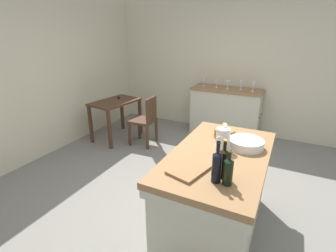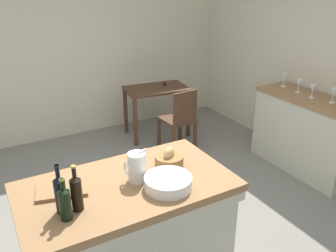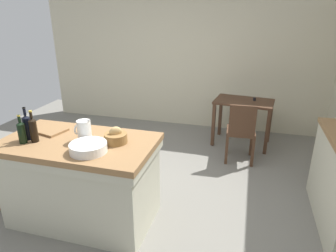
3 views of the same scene
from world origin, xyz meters
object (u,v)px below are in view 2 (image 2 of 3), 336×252
Objects in this scene: island_table at (129,231)px; wine_glass_right at (299,84)px; writing_desk at (157,96)px; wooden_chair at (180,119)px; wine_glass_middle at (313,89)px; side_cabinet at (305,134)px; wine_glass_left at (334,93)px; cutting_board at (62,189)px; wine_glass_far_right at (284,78)px; wine_bottle_amber at (60,193)px; bread_basket at (169,160)px; pitcher at (137,167)px; wine_bottle_green at (65,203)px; wash_bowl at (168,182)px; wine_bottle_dark at (76,192)px.

wine_glass_right is (2.62, 0.80, 0.56)m from island_table.
writing_desk is 0.67m from wooden_chair.
side_cabinet is at bearing 29.39° from wine_glass_middle.
cutting_board is at bearing -176.12° from wine_glass_left.
side_cabinet is at bearing -94.82° from wine_glass_far_right.
bread_basket is at bearing 10.44° from wine_bottle_amber.
island_table is at bearing -172.55° from wine_glass_left.
wooden_chair is 5.32× the size of wine_glass_far_right.
wine_bottle_green is (-0.55, -0.18, 0.00)m from pitcher.
wash_bowl is 2.09× the size of wine_glass_middle.
wash_bowl is at bearing -161.91° from side_cabinet.
pitcher is (-1.42, -2.40, 0.39)m from writing_desk.
wine_glass_far_right reaches higher than wash_bowl.
wash_bowl is at bearing -0.63° from wine_bottle_green.
wine_bottle_dark is at bearing -158.51° from wine_glass_far_right.
bread_basket is 0.70× the size of wine_bottle_dark.
wine_glass_far_right is at bearing 23.97° from bread_basket.
wooden_chair is (-1.10, 1.16, 0.01)m from side_cabinet.
writing_desk is at bearing 130.79° from wine_glass_far_right.
wine_bottle_amber is 1.95× the size of wine_glass_far_right.
side_cabinet is 6.15× the size of bread_basket.
island_table is at bearing -162.98° from wine_glass_right.
wine_bottle_green is 1.77× the size of wine_glass_middle.
wine_bottle_green is (0.00, -0.08, -0.02)m from wine_bottle_amber.
wine_glass_middle is at bearing 12.59° from island_table.
cutting_board is at bearing 164.85° from pitcher.
wine_glass_right is at bearing 17.15° from wine_bottle_dark.
cutting_board is at bearing -140.10° from wooden_chair.
wine_bottle_amber is 1.97× the size of wine_glass_left.
wine_bottle_green is at bearing -164.10° from bread_basket.
writing_desk is 6.06× the size of wine_glass_middle.
wine_bottle_amber is at bearing -169.56° from bread_basket.
wine_bottle_green is (-0.09, -0.06, -0.01)m from wine_bottle_dark.
wine_bottle_green is (-1.97, -2.58, 0.39)m from writing_desk.
wine_glass_left is (2.56, 0.34, 0.04)m from pitcher.
wine_bottle_green is 3.36m from wine_glass_far_right.
wine_glass_right is at bearing 17.02° from island_table.
cutting_board is 2.01× the size of wine_glass_left.
wine_bottle_green reaches higher than side_cabinet.
writing_desk is 2.90m from wash_bowl.
wine_bottle_amber reaches higher than wine_bottle_dark.
island_table is 0.73m from wine_bottle_amber.
side_cabinet is 5.21× the size of pitcher.
pitcher is at bearing -166.97° from side_cabinet.
wine_bottle_amber is at bearing -169.75° from pitcher.
wine_glass_far_right reaches higher than wine_glass_middle.
wooden_chair is 1.69m from wine_glass_middle.
wine_glass_left reaches higher than wine_glass_middle.
island_table is at bearing -167.41° from wine_glass_middle.
wine_glass_right is at bearing 22.53° from wash_bowl.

